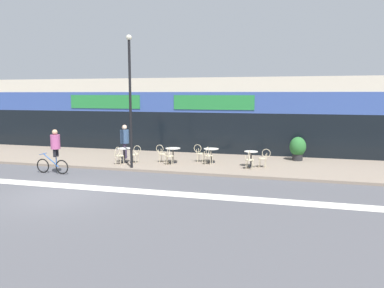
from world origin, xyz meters
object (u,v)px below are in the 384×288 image
bistro_table_3 (251,156)px  cafe_chair_1_near (169,155)px  pedestrian_near_end (125,139)px  planter_pot (298,148)px  bistro_table_1 (173,152)px  cafe_chair_2_side (199,152)px  cafe_chair_3_side (264,157)px  cafe_chair_2_near (208,154)px  bistro_table_0 (124,152)px  cafe_chair_0_near (119,154)px  cafe_chair_0_side (136,153)px  bistro_table_2 (211,152)px  cafe_chair_1_side (161,152)px  lamp_post (130,94)px  cyclist_0 (55,148)px  cafe_chair_3_near (249,158)px

bistro_table_3 → cafe_chair_1_near: bearing=-171.2°
pedestrian_near_end → planter_pot: bearing=-177.9°
bistro_table_1 → cafe_chair_2_side: cafe_chair_2_side is taller
bistro_table_3 → cafe_chair_3_side: cafe_chair_3_side is taller
planter_pot → cafe_chair_2_near: bearing=-151.2°
bistro_table_0 → cafe_chair_1_near: cafe_chair_1_near is taller
cafe_chair_0_near → cafe_chair_3_side: size_ratio=1.00×
cafe_chair_0_side → pedestrian_near_end: bearing=-42.2°
cafe_chair_0_side → bistro_table_2: bearing=-160.1°
planter_pot → pedestrian_near_end: bearing=-168.4°
cafe_chair_1_near → cafe_chair_3_side: size_ratio=1.00×
bistro_table_2 → cafe_chair_2_near: cafe_chair_2_near is taller
cafe_chair_1_side → bistro_table_1: bearing=3.6°
lamp_post → cafe_chair_3_side: bearing=15.7°
cafe_chair_0_side → cafe_chair_2_side: same height
bistro_table_2 → cyclist_0: bearing=-147.7°
cafe_chair_1_side → cafe_chair_2_side: (1.85, 0.63, 0.00)m
cafe_chair_0_side → cyclist_0: bearing=48.3°
bistro_table_2 → bistro_table_3: bearing=-16.9°
cafe_chair_2_near → bistro_table_3: bearing=-82.7°
bistro_table_1 → cafe_chair_0_side: size_ratio=0.85×
cafe_chair_0_side → cafe_chair_2_near: bearing=-169.3°
bistro_table_0 → lamp_post: (0.93, -1.18, 2.98)m
cafe_chair_0_near → cafe_chair_3_near: bearing=-78.5°
cafe_chair_1_side → lamp_post: (-0.88, -1.74, 2.99)m
cafe_chair_0_near → cafe_chair_2_near: bearing=-67.9°
cafe_chair_1_side → planter_pot: planter_pot is taller
cafe_chair_2_side → planter_pot: bearing=23.0°
cafe_chair_0_near → cafe_chair_1_side: same height
cafe_chair_0_near → cafe_chair_3_side: 7.13m
planter_pot → cafe_chair_1_side: bearing=-160.8°
cafe_chair_3_near → cafe_chair_3_side: same height
lamp_post → planter_pot: bearing=28.2°
pedestrian_near_end → cafe_chair_3_near: bearing=161.0°
cafe_chair_1_near → cafe_chair_1_side: bearing=39.9°
cafe_chair_2_side → pedestrian_near_end: 4.19m
planter_pot → cafe_chair_3_near: bearing=-126.0°
cafe_chair_0_near → cafe_chair_0_side: size_ratio=1.00×
cafe_chair_1_side → cafe_chair_0_near: bearing=-142.7°
cafe_chair_1_near → cyclist_0: cyclist_0 is taller
bistro_table_3 → cafe_chair_0_near: size_ratio=0.84×
bistro_table_2 → cafe_chair_0_side: size_ratio=0.86×
cafe_chair_0_near → cafe_chair_1_side: (1.82, 1.19, 0.00)m
cafe_chair_3_side → bistro_table_1: bearing=4.7°
cafe_chair_3_near → cafe_chair_0_near: bearing=99.6°
bistro_table_0 → cafe_chair_3_side: bearing=4.4°
cafe_chair_1_near → cafe_chair_2_side: size_ratio=1.00×
cafe_chair_0_near → cafe_chair_3_near: size_ratio=1.00×
cafe_chair_1_near → cafe_chair_1_side: (-0.63, 0.63, 0.00)m
cafe_chair_2_side → pedestrian_near_end: pedestrian_near_end is taller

